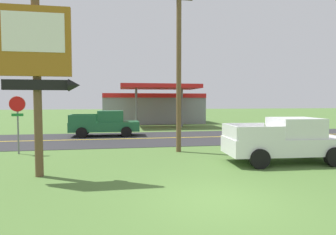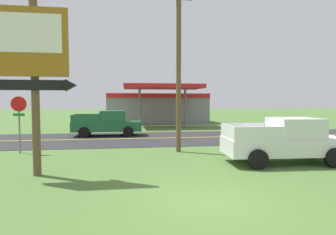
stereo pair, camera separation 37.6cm
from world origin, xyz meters
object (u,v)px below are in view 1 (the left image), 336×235
(gas_station, at_px, (153,107))
(stop_sign, at_px, (18,114))
(motel_sign, at_px, (37,60))
(pickup_white_parked_on_lawn, at_px, (287,141))
(pickup_green_on_road, at_px, (106,124))
(utility_pole, at_px, (179,59))

(gas_station, bearing_deg, stop_sign, -115.15)
(motel_sign, xyz_separation_m, pickup_white_parked_on_lawn, (10.00, 0.76, -3.17))
(pickup_white_parked_on_lawn, relative_size, pickup_green_on_road, 1.02)
(stop_sign, bearing_deg, pickup_green_on_road, 59.54)
(motel_sign, bearing_deg, pickup_green_on_road, 81.71)
(pickup_white_parked_on_lawn, bearing_deg, stop_sign, 161.61)
(pickup_green_on_road, bearing_deg, motel_sign, -98.29)
(gas_station, bearing_deg, pickup_green_on_road, -112.08)
(utility_pole, height_order, pickup_green_on_road, utility_pole)
(gas_station, bearing_deg, motel_sign, -105.70)
(utility_pole, distance_m, pickup_white_parked_on_lawn, 6.64)
(utility_pole, height_order, gas_station, utility_pole)
(gas_station, relative_size, pickup_green_on_road, 2.31)
(gas_station, xyz_separation_m, pickup_green_on_road, (-5.15, -12.70, -0.98))
(gas_station, height_order, pickup_white_parked_on_lawn, gas_station)
(gas_station, height_order, pickup_green_on_road, gas_station)
(stop_sign, distance_m, pickup_green_on_road, 8.00)
(pickup_green_on_road, bearing_deg, utility_pole, -61.07)
(stop_sign, xyz_separation_m, utility_pole, (8.19, -0.71, 2.89))
(motel_sign, height_order, stop_sign, motel_sign)
(stop_sign, distance_m, pickup_white_parked_on_lawn, 13.02)
(pickup_green_on_road, bearing_deg, gas_station, 67.92)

